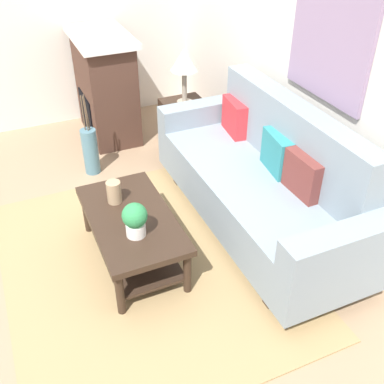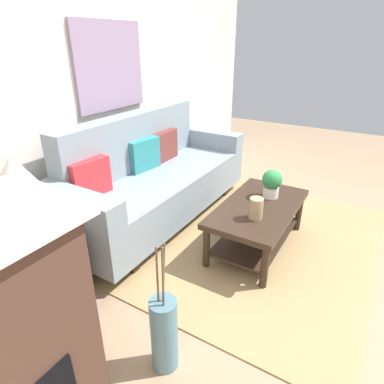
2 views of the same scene
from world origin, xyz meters
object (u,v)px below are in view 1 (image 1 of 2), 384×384
(tabletop_vase, at_px, (114,192))
(fireplace, at_px, (106,86))
(table_lamp, at_px, (184,62))
(throw_pillow_maroon, at_px, (303,175))
(potted_plant_tabletop, at_px, (135,219))
(side_table, at_px, (185,127))
(coffee_table, at_px, (132,228))
(floor_vase, at_px, (91,151))
(framed_painting, at_px, (329,45))
(throw_pillow_crimson, at_px, (235,117))
(couch, at_px, (261,182))
(throw_pillow_teal, at_px, (277,153))

(tabletop_vase, relative_size, fireplace, 0.15)
(fireplace, bearing_deg, table_lamp, 42.49)
(throw_pillow_maroon, xyz_separation_m, potted_plant_tabletop, (-0.14, -1.28, -0.11))
(potted_plant_tabletop, height_order, table_lamp, table_lamp)
(table_lamp, height_order, fireplace, fireplace)
(throw_pillow_maroon, distance_m, side_table, 1.87)
(coffee_table, xyz_separation_m, side_table, (-1.46, 1.06, -0.03))
(floor_vase, bearing_deg, potted_plant_tabletop, -1.41)
(throw_pillow_maroon, distance_m, fireplace, 2.67)
(throw_pillow_maroon, height_order, table_lamp, table_lamp)
(table_lamp, bearing_deg, framed_painting, 20.30)
(throw_pillow_crimson, bearing_deg, tabletop_vase, -69.24)
(throw_pillow_maroon, bearing_deg, tabletop_vase, -114.16)
(couch, xyz_separation_m, throw_pillow_crimson, (-0.72, 0.13, 0.25))
(framed_painting, bearing_deg, throw_pillow_teal, -90.00)
(coffee_table, relative_size, framed_painting, 1.26)
(throw_pillow_teal, distance_m, throw_pillow_maroon, 0.36)
(throw_pillow_teal, relative_size, coffee_table, 0.33)
(potted_plant_tabletop, bearing_deg, framed_painting, 97.79)
(throw_pillow_teal, distance_m, fireplace, 2.33)
(table_lamp, bearing_deg, couch, 2.79)
(tabletop_vase, height_order, table_lamp, table_lamp)
(tabletop_vase, height_order, potted_plant_tabletop, potted_plant_tabletop)
(table_lamp, bearing_deg, coffee_table, -36.08)
(fireplace, bearing_deg, potted_plant_tabletop, -10.34)
(throw_pillow_teal, xyz_separation_m, potted_plant_tabletop, (0.22, -1.28, -0.11))
(fireplace, bearing_deg, floor_vase, -27.71)
(couch, relative_size, tabletop_vase, 12.86)
(throw_pillow_maroon, bearing_deg, fireplace, -161.43)
(throw_pillow_crimson, xyz_separation_m, framed_painting, (0.72, 0.34, 0.83))
(throw_pillow_crimson, relative_size, throw_pillow_teal, 1.00)
(potted_plant_tabletop, height_order, framed_painting, framed_painting)
(potted_plant_tabletop, bearing_deg, table_lamp, 146.98)
(side_table, distance_m, framed_painting, 1.98)
(side_table, relative_size, fireplace, 0.48)
(throw_pillow_maroon, xyz_separation_m, framed_painting, (-0.36, 0.34, 0.83))
(throw_pillow_crimson, bearing_deg, floor_vase, -118.95)
(throw_pillow_teal, height_order, side_table, throw_pillow_teal)
(floor_vase, height_order, framed_painting, framed_painting)
(side_table, bearing_deg, floor_vase, -87.79)
(side_table, xyz_separation_m, table_lamp, (0.00, 0.00, 0.71))
(fireplace, distance_m, floor_vase, 0.92)
(floor_vase, distance_m, framed_painting, 2.47)
(throw_pillow_maroon, bearing_deg, potted_plant_tabletop, -96.19)
(tabletop_vase, bearing_deg, potted_plant_tabletop, 3.45)
(throw_pillow_crimson, distance_m, throw_pillow_maroon, 1.09)
(coffee_table, height_order, table_lamp, table_lamp)
(throw_pillow_teal, height_order, table_lamp, table_lamp)
(throw_pillow_maroon, bearing_deg, throw_pillow_crimson, 180.00)
(tabletop_vase, bearing_deg, floor_vase, 176.75)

